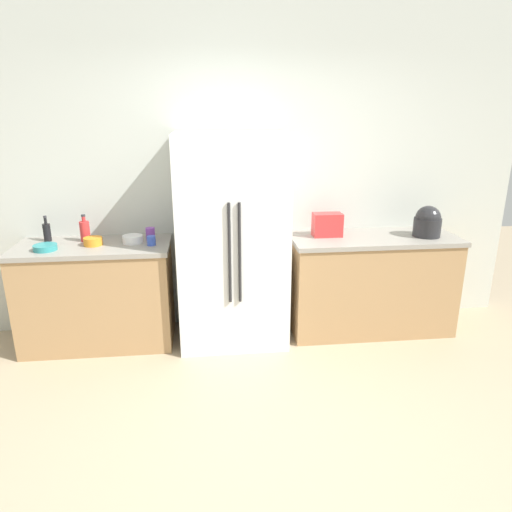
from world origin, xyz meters
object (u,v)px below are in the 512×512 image
refrigerator (232,241)px  bottle_a (47,232)px  bottle_b (85,231)px  cup_a (150,234)px  cup_b (151,241)px  bowl_b (93,241)px  bowl_a (133,239)px  toaster (327,225)px  bowl_c (45,247)px  rice_cooker (428,222)px

refrigerator → bottle_a: refrigerator is taller
bottle_b → cup_a: bearing=-2.7°
bottle_a → cup_a: (0.88, -0.07, -0.03)m
cup_b → bowl_b: cup_b is taller
bottle_b → cup_a: bottle_b is taller
cup_a → bowl_a: (-0.14, -0.07, -0.02)m
toaster → bowl_c: (-2.37, -0.18, -0.08)m
bowl_a → bowl_b: (-0.32, -0.04, 0.00)m
bowl_b → rice_cooker: bearing=-0.7°
rice_cooker → refrigerator: bearing=179.7°
bottle_a → bowl_b: 0.45m
refrigerator → cup_a: refrigerator is taller
bottle_a → bottle_b: bearing=-7.3°
bottle_b → bowl_c: bearing=-137.5°
cup_b → rice_cooker: bearing=0.4°
bowl_a → cup_a: bearing=26.0°
cup_b → bowl_c: bearing=-176.5°
refrigerator → toaster: 0.87m
bowl_a → bowl_c: (-0.67, -0.14, -0.01)m
bowl_b → bottle_a: bearing=157.3°
bowl_b → bowl_c: size_ratio=0.83×
cup_b → bowl_a: 0.19m
rice_cooker → cup_b: (-2.42, -0.02, -0.09)m
bottle_a → cup_b: (0.90, -0.23, -0.04)m
toaster → cup_b: bearing=-175.4°
bottle_a → bowl_c: bearing=-77.1°
toaster → bottle_b: bottle_b is taller
bottle_b → bowl_b: bottle_b is taller
bottle_b → cup_b: bearing=-18.1°
toaster → bowl_c: bearing=-175.8°
bowl_c → cup_a: bearing=14.7°
refrigerator → cup_b: size_ratio=22.74×
bottle_a → bowl_a: bottle_a is taller
bowl_a → bowl_c: 0.69m
cup_a → cup_b: cup_a is taller
rice_cooker → bottle_b: (-2.99, 0.17, -0.03)m
bottle_b → bowl_b: size_ratio=1.52×
rice_cooker → bowl_b: bearing=179.3°
rice_cooker → bottle_a: size_ratio=1.24×
bottle_a → cup_a: bottle_a is taller
bottle_a → bowl_a: 0.75m
cup_a → cup_b: 0.16m
rice_cooker → bottle_a: rice_cooker is taller
bottle_b → bowl_b: 0.17m
bottle_a → bowl_b: size_ratio=1.45×
cup_b → toaster: bearing=4.6°
toaster → bowl_a: bearing=-178.9°
cup_b → bowl_c: cup_b is taller
bottle_b → toaster: bearing=-1.7°
bowl_a → bowl_c: size_ratio=0.92×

